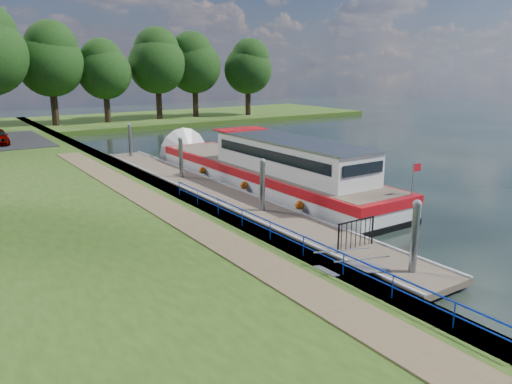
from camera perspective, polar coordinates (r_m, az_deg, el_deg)
ground at (r=18.51m, az=16.07°, el=-9.35°), size 160.00×160.00×0.00m
bank_edge at (r=28.66m, az=-10.92°, el=0.18°), size 1.10×90.00×0.78m
far_bank at (r=67.94m, az=-12.00°, el=8.11°), size 60.00×18.00×0.60m
footpath at (r=21.66m, az=-8.13°, el=-3.17°), size 1.60×40.00×0.05m
blue_fence at (r=18.25m, az=3.46°, el=-4.71°), size 0.04×18.04×0.72m
pontoon at (r=28.05m, az=-4.49°, el=-0.34°), size 2.50×30.00×0.56m
mooring_piles at (r=27.79m, az=-4.54°, el=1.84°), size 0.30×27.30×3.55m
gangway at (r=17.29m, az=10.92°, el=-8.49°), size 2.58×1.00×0.92m
gate_panel at (r=19.47m, az=11.37°, el=-4.25°), size 1.85×0.05×1.15m
barge at (r=30.44m, az=0.54°, el=2.61°), size 4.36×21.15×4.78m
horizon_trees at (r=60.50m, az=-23.51°, el=13.81°), size 54.38×10.03×12.87m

